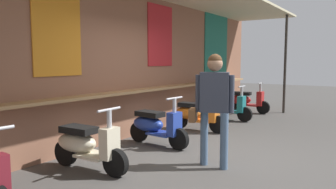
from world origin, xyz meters
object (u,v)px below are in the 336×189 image
Objects in this scene: scooter_orange at (195,114)px; scooter_teal at (225,106)px; scooter_cream at (85,144)px; shopper_with_handbag at (213,98)px; scooter_red at (245,100)px; scooter_blue at (155,125)px.

scooter_teal is at bearing 88.46° from scooter_orange.
scooter_cream is 0.81× the size of shopper_with_handbag.
scooter_red is 0.81× the size of shopper_with_handbag.
scooter_blue and scooter_orange have the same top height.
scooter_blue is 1.00× the size of scooter_orange.
scooter_blue is 3.31m from scooter_teal.
scooter_teal is (1.69, 0.00, 0.00)m from scooter_orange.
scooter_blue is 4.88m from scooter_red.
scooter_cream is 1.75m from scooter_blue.
scooter_orange is (3.36, 0.00, 0.00)m from scooter_cream.
scooter_teal is at bearing 86.85° from scooter_cream.
scooter_cream is at bearing -90.53° from scooter_teal.
scooter_red is (3.27, 0.00, 0.00)m from scooter_orange.
scooter_orange is 1.00× the size of scooter_teal.
scooter_blue is at bearing 86.85° from scooter_cream.
scooter_teal is 1.00× the size of scooter_red.
scooter_blue is 1.61m from scooter_orange.
shopper_with_handbag is at bearing -56.56° from scooter_orange.
scooter_cream is at bearing -91.54° from scooter_orange.
scooter_red is at bearing 86.85° from scooter_cream.
scooter_cream and scooter_red have the same top height.
scooter_cream and scooter_teal have the same top height.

